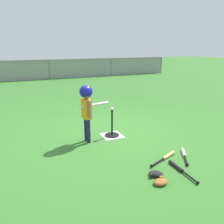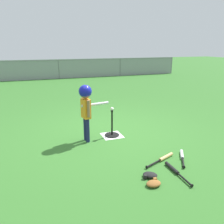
{
  "view_description": "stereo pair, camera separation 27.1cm",
  "coord_description": "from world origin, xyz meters",
  "views": [
    {
      "loc": [
        -1.91,
        -4.5,
        1.93
      ],
      "look_at": [
        -0.07,
        -0.24,
        0.55
      ],
      "focal_mm": 35.83,
      "sensor_mm": 36.0,
      "label": 1
    },
    {
      "loc": [
        -1.66,
        -4.6,
        1.93
      ],
      "look_at": [
        -0.07,
        -0.24,
        0.55
      ],
      "focal_mm": 35.83,
      "sensor_mm": 36.0,
      "label": 2
    }
  ],
  "objects": [
    {
      "name": "batter_child",
      "position": [
        -0.66,
        -0.33,
        0.85
      ],
      "size": [
        0.64,
        0.34,
        1.19
      ],
      "color": "#191E4C",
      "rests_on": "ground_plane"
    },
    {
      "name": "glove_near_bats",
      "position": [
        -0.15,
        -2.2,
        0.04
      ],
      "size": [
        0.22,
        0.17,
        0.07
      ],
      "color": "brown",
      "rests_on": "ground_plane"
    },
    {
      "name": "glove_by_plate",
      "position": [
        -0.09,
        -1.99,
        0.04
      ],
      "size": [
        0.27,
        0.26,
        0.07
      ],
      "color": "black",
      "rests_on": "ground_plane"
    },
    {
      "name": "outfield_fence",
      "position": [
        0.0,
        9.33,
        0.62
      ],
      "size": [
        16.06,
        0.06,
        1.15
      ],
      "color": "slate",
      "rests_on": "ground_plane"
    },
    {
      "name": "spare_bat_black",
      "position": [
        0.35,
        -1.99,
        0.03
      ],
      "size": [
        0.07,
        0.69,
        0.06
      ],
      "color": "black",
      "rests_on": "ground_plane"
    },
    {
      "name": "home_plate",
      "position": [
        -0.07,
        -0.24,
        0.0
      ],
      "size": [
        0.44,
        0.44,
        0.01
      ],
      "primitive_type": "cube",
      "color": "white",
      "rests_on": "ground_plane"
    },
    {
      "name": "spare_bat_wood",
      "position": [
        0.4,
        -1.59,
        0.03
      ],
      "size": [
        0.68,
        0.32,
        0.06
      ],
      "color": "#DBB266",
      "rests_on": "ground_plane"
    },
    {
      "name": "baseball_on_tee",
      "position": [
        -0.07,
        -0.24,
        0.62
      ],
      "size": [
        0.07,
        0.07,
        0.07
      ],
      "primitive_type": "sphere",
      "color": "white",
      "rests_on": "batting_tee"
    },
    {
      "name": "ground_plane",
      "position": [
        0.0,
        0.0,
        0.0
      ],
      "size": [
        60.0,
        60.0,
        0.0
      ],
      "primitive_type": "plane",
      "color": "#336B28"
    },
    {
      "name": "batting_tee",
      "position": [
        -0.07,
        -0.24,
        0.09
      ],
      "size": [
        0.32,
        0.32,
        0.59
      ],
      "color": "black",
      "rests_on": "ground_plane"
    },
    {
      "name": "spare_bat_silver",
      "position": [
        0.76,
        -1.64,
        0.03
      ],
      "size": [
        0.38,
        0.54,
        0.06
      ],
      "color": "silver",
      "rests_on": "ground_plane"
    }
  ]
}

